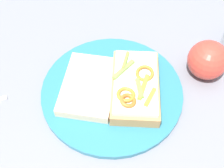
{
  "coord_description": "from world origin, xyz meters",
  "views": [
    {
      "loc": [
        -0.29,
        -0.18,
        0.51
      ],
      "look_at": [
        0.0,
        0.0,
        0.03
      ],
      "focal_mm": 48.14,
      "sensor_mm": 36.0,
      "label": 1
    }
  ],
  "objects": [
    {
      "name": "sandwich",
      "position": [
        0.02,
        -0.04,
        0.03
      ],
      "size": [
        0.19,
        0.16,
        0.05
      ],
      "rotation": [
        0.0,
        0.0,
        3.64
      ],
      "color": "#AE8450",
      "rests_on": "plate"
    },
    {
      "name": "ground_plane",
      "position": [
        0.0,
        0.0,
        0.0
      ],
      "size": [
        2.0,
        2.0,
        0.0
      ],
      "primitive_type": "plane",
      "color": "slate",
      "rests_on": "ground"
    },
    {
      "name": "apple_2",
      "position": [
        0.15,
        -0.14,
        0.04
      ],
      "size": [
        0.1,
        0.1,
        0.08
      ],
      "primitive_type": "sphere",
      "rotation": [
        0.0,
        0.0,
        1.83
      ],
      "color": "#DC3E2F",
      "rests_on": "ground_plane"
    },
    {
      "name": "plate",
      "position": [
        0.0,
        0.0,
        0.01
      ],
      "size": [
        0.29,
        0.29,
        0.01
      ],
      "primitive_type": "cylinder",
      "color": "teal",
      "rests_on": "ground_plane"
    },
    {
      "name": "bread_slice_side",
      "position": [
        -0.02,
        0.04,
        0.02
      ],
      "size": [
        0.17,
        0.15,
        0.02
      ],
      "primitive_type": "cube",
      "rotation": [
        0.0,
        0.0,
        3.53
      ],
      "color": "beige",
      "rests_on": "plate"
    }
  ]
}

